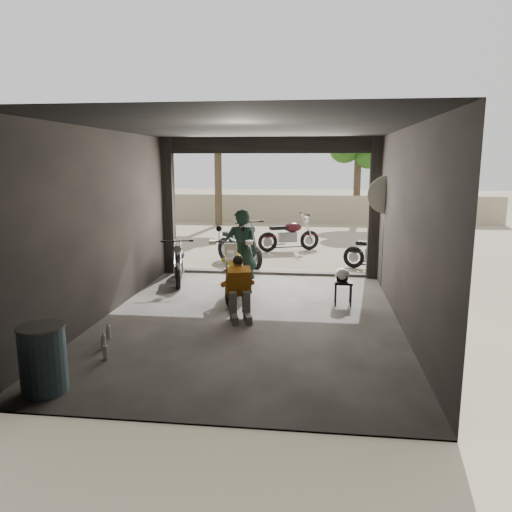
% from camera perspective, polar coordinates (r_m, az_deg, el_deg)
% --- Properties ---
extents(ground, '(80.00, 80.00, 0.00)m').
position_cam_1_polar(ground, '(8.58, -0.75, -7.31)').
color(ground, '#7A6D56').
rests_on(ground, ground).
extents(garage, '(7.00, 7.13, 3.20)m').
position_cam_1_polar(garage, '(8.81, -0.29, 1.72)').
color(garage, '#2D2B28').
rests_on(garage, ground).
extents(boundary_wall, '(18.00, 0.30, 1.20)m').
position_cam_1_polar(boundary_wall, '(22.21, 4.12, 5.43)').
color(boundary_wall, gray).
rests_on(boundary_wall, ground).
extents(tree_left, '(2.20, 2.20, 5.60)m').
position_cam_1_polar(tree_left, '(21.03, -4.42, 14.36)').
color(tree_left, '#382B1E').
rests_on(tree_left, ground).
extents(tree_right, '(2.20, 2.20, 5.00)m').
position_cam_1_polar(tree_right, '(22.17, 11.66, 12.89)').
color(tree_right, '#382B1E').
rests_on(tree_right, ground).
extents(main_bike, '(0.87, 1.89, 1.24)m').
position_cam_1_polar(main_bike, '(9.88, -2.48, -1.18)').
color(main_bike, beige).
rests_on(main_bike, ground).
extents(left_bike, '(1.01, 1.64, 1.03)m').
position_cam_1_polar(left_bike, '(11.16, -8.91, -0.45)').
color(left_bike, black).
rests_on(left_bike, ground).
extents(outside_bike_a, '(1.74, 1.86, 1.22)m').
position_cam_1_polar(outside_bike_a, '(12.81, -1.99, 1.55)').
color(outside_bike_a, black).
rests_on(outside_bike_a, ground).
extents(outside_bike_b, '(1.81, 1.27, 1.13)m').
position_cam_1_polar(outside_bike_b, '(14.97, 3.78, 2.71)').
color(outside_bike_b, '#360D10').
rests_on(outside_bike_b, ground).
extents(outside_bike_c, '(1.67, 1.17, 1.04)m').
position_cam_1_polar(outside_bike_c, '(12.62, 13.78, 0.69)').
color(outside_bike_c, black).
rests_on(outside_bike_c, ground).
extents(rider, '(0.68, 0.50, 1.74)m').
position_cam_1_polar(rider, '(10.06, -1.66, 0.49)').
color(rider, black).
rests_on(rider, ground).
extents(mechanic, '(0.72, 0.85, 1.05)m').
position_cam_1_polar(mechanic, '(8.43, -1.91, -3.93)').
color(mechanic, '#9F5C15').
rests_on(mechanic, ground).
extents(stool, '(0.33, 0.33, 0.47)m').
position_cam_1_polar(stool, '(9.45, 9.95, -3.30)').
color(stool, black).
rests_on(stool, ground).
extents(helmet, '(0.35, 0.35, 0.25)m').
position_cam_1_polar(helmet, '(9.42, 9.81, -2.10)').
color(helmet, silver).
rests_on(helmet, stool).
extents(oil_drum, '(0.60, 0.60, 0.81)m').
position_cam_1_polar(oil_drum, '(6.37, -23.16, -10.93)').
color(oil_drum, '#38535E').
rests_on(oil_drum, ground).
extents(sign_post, '(0.79, 0.08, 2.38)m').
position_cam_1_polar(sign_post, '(10.76, 14.62, 4.76)').
color(sign_post, black).
rests_on(sign_post, ground).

